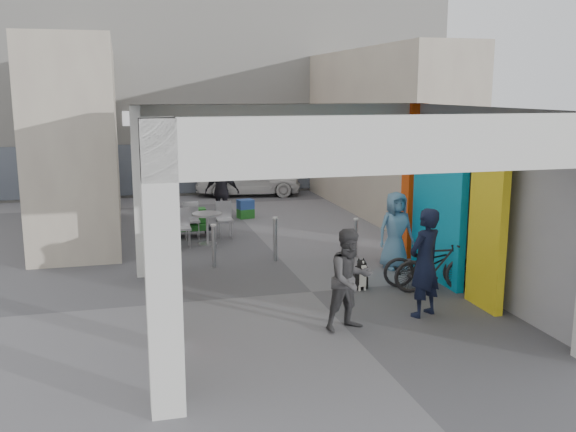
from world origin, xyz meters
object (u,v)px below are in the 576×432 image
object	(u,v)px
man_with_dog	(425,263)
bicycle_front	(429,264)
produce_stand	(189,226)
white_van	(248,178)
cafe_set	(201,229)
man_back_turned	(350,279)
border_collie	(360,276)
man_elderly	(396,230)
man_crates	(222,192)
bicycle_rear	(436,266)

from	to	relation	value
man_with_dog	bicycle_front	xyz separation A→B (m)	(0.83, 1.46, -0.47)
bicycle_front	produce_stand	bearing A→B (deg)	48.57
white_van	cafe_set	bearing A→B (deg)	168.77
produce_stand	man_back_turned	world-z (taller)	man_back_turned
produce_stand	bicycle_front	size ratio (longest dim) A/B	0.61
produce_stand	man_with_dog	distance (m)	7.78
produce_stand	white_van	distance (m)	6.78
man_with_dog	man_back_turned	distance (m)	1.46
produce_stand	man_back_turned	bearing A→B (deg)	-72.32
border_collie	bicycle_front	bearing A→B (deg)	-21.40
produce_stand	man_with_dog	world-z (taller)	man_with_dog
produce_stand	border_collie	xyz separation A→B (m)	(2.73, -5.39, -0.03)
man_with_dog	man_elderly	size ratio (longest dim) A/B	1.12
border_collie	man_crates	bearing A→B (deg)	89.77
man_with_dog	man_back_turned	world-z (taller)	man_with_dog
man_elderly	man_crates	world-z (taller)	man_crates
man_back_turned	bicycle_front	bearing A→B (deg)	22.69
man_elderly	bicycle_front	xyz separation A→B (m)	(0.08, -1.40, -0.37)
produce_stand	man_with_dog	bearing A→B (deg)	-61.50
cafe_set	man_elderly	distance (m)	5.17
man_with_dog	bicycle_front	distance (m)	1.74
bicycle_rear	white_van	size ratio (longest dim) A/B	0.44
cafe_set	man_crates	distance (m)	2.64
man_elderly	produce_stand	bearing A→B (deg)	128.31
border_collie	man_with_dog	xyz separation A→B (m)	(0.51, -1.66, 0.68)
man_with_dog	man_back_turned	size ratio (longest dim) A/B	1.13
border_collie	man_back_turned	world-z (taller)	man_back_turned
bicycle_front	man_crates	bearing A→B (deg)	34.18
man_crates	bicycle_front	size ratio (longest dim) A/B	0.99
man_crates	produce_stand	bearing A→B (deg)	80.10
border_collie	man_elderly	distance (m)	1.83
cafe_set	produce_stand	xyz separation A→B (m)	(-0.23, 0.67, -0.05)
man_back_turned	white_van	world-z (taller)	man_back_turned
man_elderly	bicycle_rear	distance (m)	1.74
man_back_turned	bicycle_front	distance (m)	2.87
border_collie	man_with_dog	distance (m)	1.87
bicycle_front	white_van	bearing A→B (deg)	18.70
bicycle_rear	man_with_dog	bearing A→B (deg)	148.80
man_back_turned	border_collie	bearing A→B (deg)	49.67
man_back_turned	bicycle_front	xyz separation A→B (m)	(2.26, 1.74, -0.37)
man_elderly	white_van	xyz separation A→B (m)	(-1.18, 10.36, -0.19)
man_back_turned	bicycle_rear	bearing A→B (deg)	17.48
white_van	border_collie	bearing A→B (deg)	-170.98
produce_stand	man_elderly	world-z (taller)	man_elderly
man_with_dog	bicycle_rear	bearing A→B (deg)	-151.81
border_collie	white_van	size ratio (longest dim) A/B	0.17
produce_stand	white_van	xyz separation A→B (m)	(2.80, 6.17, 0.36)
cafe_set	man_with_dog	xyz separation A→B (m)	(3.00, -6.38, 0.60)
man_with_dog	white_van	xyz separation A→B (m)	(-0.43, 13.22, -0.29)
man_back_turned	man_crates	world-z (taller)	man_crates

